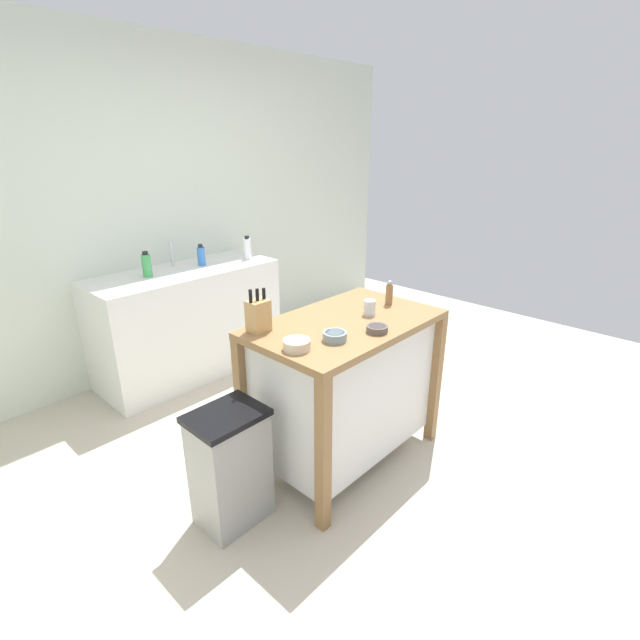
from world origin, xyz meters
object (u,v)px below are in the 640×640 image
object	(u,v)px
bowl_ceramic_wide	(297,344)
bottle_hand_soap	(147,265)
sink_faucet	(172,253)
bowl_stoneware_deep	(377,329)
drinking_cup	(370,308)
bottle_spray_cleaner	(201,256)
trash_bin	(230,467)
kitchen_island	(345,383)
pepper_grinder	(389,293)
bottle_dish_soap	(247,248)
knife_block	(258,315)
bowl_ceramic_small	(335,336)

from	to	relation	value
bowl_ceramic_wide	bottle_hand_soap	xyz separation A→B (m)	(0.16, 1.77, 0.05)
sink_faucet	bowl_stoneware_deep	bearing A→B (deg)	-90.15
drinking_cup	bottle_spray_cleaner	distance (m)	1.73
trash_bin	kitchen_island	bearing A→B (deg)	-5.35
pepper_grinder	bottle_spray_cleaner	xyz separation A→B (m)	(-0.21, 1.70, -0.01)
pepper_grinder	trash_bin	world-z (taller)	pepper_grinder
sink_faucet	bottle_dish_soap	size ratio (longest dim) A/B	1.11
sink_faucet	bottle_hand_soap	xyz separation A→B (m)	(-0.28, -0.12, -0.02)
knife_block	bowl_stoneware_deep	size ratio (longest dim) A/B	2.11
kitchen_island	bowl_stoneware_deep	size ratio (longest dim) A/B	9.72
knife_block	bowl_ceramic_small	bearing A→B (deg)	-64.07
bowl_stoneware_deep	bowl_ceramic_wide	xyz separation A→B (m)	(-0.44, 0.15, 0.01)
drinking_cup	knife_block	bearing A→B (deg)	154.98
knife_block	bottle_hand_soap	bearing A→B (deg)	84.50
bottle_dish_soap	kitchen_island	bearing A→B (deg)	-109.88
knife_block	bottle_dish_soap	xyz separation A→B (m)	(1.01, 1.35, -0.01)
pepper_grinder	bottle_hand_soap	xyz separation A→B (m)	(-0.68, 1.71, 0.00)
kitchen_island	bottle_spray_cleaner	world-z (taller)	bottle_spray_cleaner
kitchen_island	sink_faucet	bearing A→B (deg)	90.32
bowl_stoneware_deep	pepper_grinder	bearing A→B (deg)	27.55
trash_bin	knife_block	bearing A→B (deg)	24.48
bowl_ceramic_wide	bottle_dish_soap	size ratio (longest dim) A/B	0.67
trash_bin	bottle_dish_soap	distance (m)	2.14
bottle_spray_cleaner	pepper_grinder	bearing A→B (deg)	-82.84
kitchen_island	bowl_ceramic_small	bearing A→B (deg)	-151.51
bowl_stoneware_deep	bottle_spray_cleaner	world-z (taller)	bottle_spray_cleaner
drinking_cup	sink_faucet	xyz separation A→B (m)	(-0.17, 1.85, 0.05)
sink_faucet	bottle_hand_soap	distance (m)	0.31
kitchen_island	pepper_grinder	bearing A→B (deg)	-2.01
bowl_ceramic_wide	trash_bin	xyz separation A→B (m)	(-0.34, 0.15, -0.61)
knife_block	bowl_stoneware_deep	bearing A→B (deg)	-48.09
bowl_stoneware_deep	bottle_hand_soap	bearing A→B (deg)	98.19
bowl_stoneware_deep	knife_block	bearing A→B (deg)	131.91
bottle_dish_soap	knife_block	bearing A→B (deg)	-126.70
bowl_ceramic_wide	pepper_grinder	bearing A→B (deg)	4.02
bowl_ceramic_small	sink_faucet	distance (m)	1.97
bowl_ceramic_small	bottle_spray_cleaner	world-z (taller)	bottle_spray_cleaner
trash_bin	bowl_ceramic_small	bearing A→B (deg)	-21.18
bottle_spray_cleaner	kitchen_island	bearing A→B (deg)	-95.98
trash_bin	bottle_hand_soap	world-z (taller)	bottle_hand_soap
bowl_ceramic_wide	drinking_cup	distance (m)	0.62
bowl_stoneware_deep	sink_faucet	xyz separation A→B (m)	(0.01, 2.04, 0.08)
knife_block	bowl_ceramic_wide	xyz separation A→B (m)	(-0.02, -0.31, -0.06)
bowl_stoneware_deep	sink_faucet	size ratio (longest dim) A/B	0.52
bottle_hand_soap	bottle_spray_cleaner	bearing A→B (deg)	-0.74
bowl_stoneware_deep	sink_faucet	world-z (taller)	sink_faucet
sink_faucet	bottle_spray_cleaner	world-z (taller)	sink_faucet
bowl_ceramic_wide	trash_bin	bearing A→B (deg)	156.29
bottle_spray_cleaner	bottle_dish_soap	world-z (taller)	bottle_dish_soap
bowl_stoneware_deep	bowl_ceramic_wide	world-z (taller)	bowl_ceramic_wide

